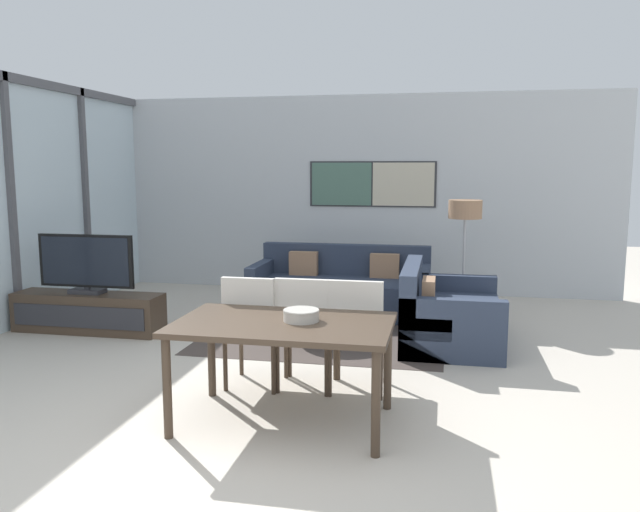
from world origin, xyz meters
The scene contains 15 objects.
ground_plane centered at (0.00, 0.00, 0.00)m, with size 24.00×24.00×0.00m, color beige.
wall_back centered at (0.01, 5.77, 1.40)m, with size 7.58×0.09×2.80m.
window_wall_left centered at (-3.28, 2.89, 1.53)m, with size 0.07×5.77×2.80m.
area_rug centered at (0.16, 3.15, 0.00)m, with size 2.53×1.79×0.01m.
tv_console centered at (-2.40, 2.89, 0.21)m, with size 1.65×0.41×0.43m.
television centered at (-2.40, 2.89, 0.75)m, with size 1.10×0.20×0.65m.
sofa_main centered at (0.16, 4.40, 0.27)m, with size 2.17×0.98×0.81m.
sofa_side centered at (1.41, 3.20, 0.27)m, with size 0.98×1.44×0.81m.
coffee_table centered at (0.16, 3.15, 0.27)m, with size 0.84×0.84×0.36m.
dining_table centered at (0.32, 0.93, 0.65)m, with size 1.50×0.92×0.73m.
dining_chair_left centered at (-0.10, 1.57, 0.52)m, with size 0.46×0.46×0.93m.
dining_chair_centre centered at (0.32, 1.60, 0.52)m, with size 0.46×0.46×0.93m.
dining_chair_right centered at (0.75, 1.60, 0.52)m, with size 0.46×0.46×0.93m.
fruit_bowl centered at (0.44, 0.98, 0.78)m, with size 0.25×0.25×0.08m.
floor_lamp centered at (1.63, 4.44, 1.21)m, with size 0.39×0.39×1.41m.
Camera 1 is at (1.40, -3.14, 1.79)m, focal length 35.00 mm.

